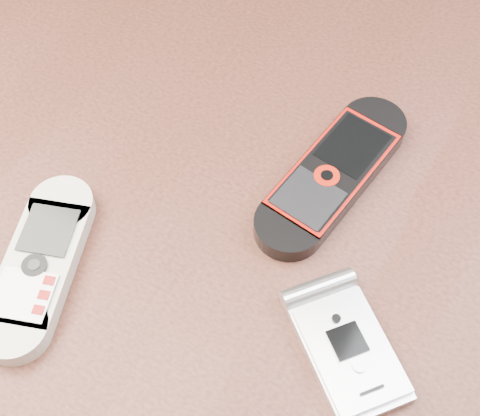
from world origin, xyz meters
name	(u,v)px	position (x,y,z in m)	size (l,w,h in m)	color
table	(235,278)	(0.00, 0.00, 0.64)	(1.20, 0.80, 0.75)	black
nokia_white	(40,264)	(-0.09, -0.10, 0.76)	(0.05, 0.14, 0.02)	beige
nokia_black_red	(333,173)	(0.05, 0.06, 0.76)	(0.05, 0.17, 0.02)	black
motorola_razr	(348,349)	(0.12, -0.06, 0.76)	(0.05, 0.10, 0.02)	silver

